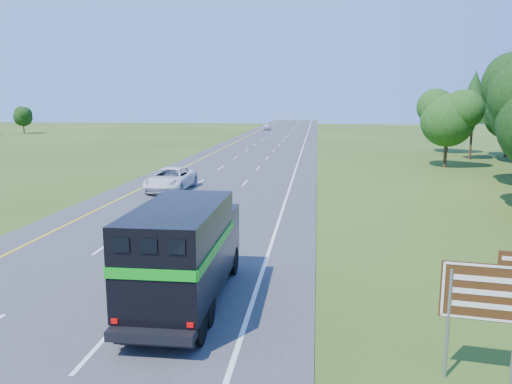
% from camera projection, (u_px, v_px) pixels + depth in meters
% --- Properties ---
extents(road, '(15.00, 260.00, 0.04)m').
position_uv_depth(road, '(244.00, 164.00, 51.48)').
color(road, '#38383A').
rests_on(road, ground).
extents(lane_markings, '(11.15, 260.00, 0.01)m').
position_uv_depth(lane_markings, '(244.00, 164.00, 51.48)').
color(lane_markings, yellow).
rests_on(lane_markings, road).
extents(horse_truck, '(2.43, 7.50, 3.31)m').
position_uv_depth(horse_truck, '(185.00, 251.00, 15.54)').
color(horse_truck, black).
rests_on(horse_truck, road).
extents(white_suv, '(2.82, 5.90, 1.62)m').
position_uv_depth(white_suv, '(171.00, 179.00, 36.28)').
color(white_suv, silver).
rests_on(white_suv, road).
extents(far_car, '(1.77, 4.09, 1.37)m').
position_uv_depth(far_car, '(267.00, 127.00, 114.76)').
color(far_car, silver).
rests_on(far_car, road).
extents(exit_sign, '(1.86, 0.32, 3.17)m').
position_uv_depth(exit_sign, '(485.00, 298.00, 11.16)').
color(exit_sign, gray).
rests_on(exit_sign, ground).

